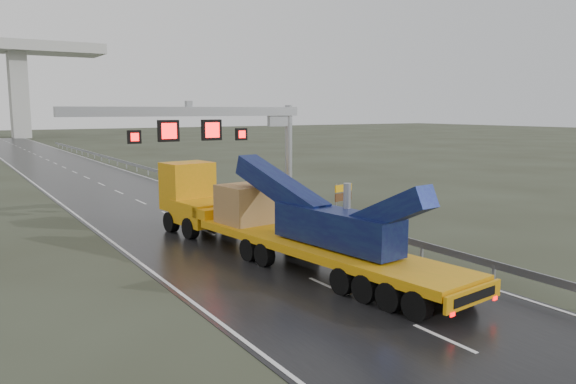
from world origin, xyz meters
TOP-DOWN VIEW (x-y plane):
  - ground at (0.00, 0.00)m, footprint 400.00×400.00m
  - road at (0.00, 40.00)m, footprint 11.00×200.00m
  - guardrail at (6.10, 30.00)m, footprint 0.20×140.00m
  - sign_gantry at (2.10, 17.99)m, footprint 14.90×1.20m
  - heavy_haul_truck at (0.37, 10.10)m, footprint 5.29×20.27m
  - exit_sign_pair at (7.75, 13.16)m, footprint 1.46×0.39m
  - striped_barrier at (6.60, 14.00)m, footprint 0.74×0.44m

SIDE VIEW (x-z plane):
  - ground at x=0.00m, z-range 0.00..0.00m
  - road at x=0.00m, z-range 0.00..0.02m
  - striped_barrier at x=6.60m, z-range 0.00..1.21m
  - guardrail at x=6.10m, z-range 0.00..1.40m
  - exit_sign_pair at x=7.75m, z-range 0.51..3.05m
  - heavy_haul_truck at x=0.37m, z-range -0.53..4.19m
  - sign_gantry at x=2.10m, z-range 1.90..9.33m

